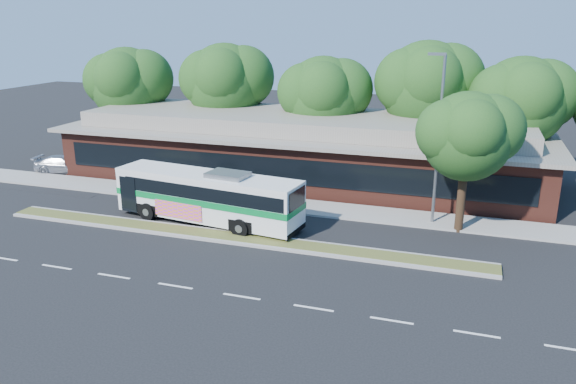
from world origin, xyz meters
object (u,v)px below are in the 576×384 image
Objects in this scene: lamp_post at (438,135)px; sidewalk_tree at (474,135)px; sedan at (64,164)px; transit_bus at (208,194)px.

lamp_post is 1.87m from sidewalk_tree.
lamp_post reaches higher than sedan.
sidewalk_tree reaches higher than sedan.
transit_bus is at bearing -162.68° from lamp_post.
sidewalk_tree is at bearing -109.07° from sedan.
sedan is at bearing 174.26° from lamp_post.
sedan is at bearing 164.32° from transit_bus.
transit_bus reaches higher than sedan.
sidewalk_tree is (27.92, -3.22, 4.55)m from sedan.
transit_bus is (-11.57, -3.61, -3.23)m from lamp_post.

